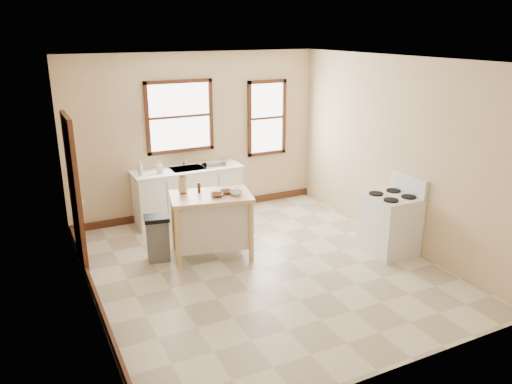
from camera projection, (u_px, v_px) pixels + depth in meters
floor at (262, 268)px, 6.93m from camera, size 5.00×5.00×0.00m
ceiling at (263, 60)px, 6.05m from camera, size 5.00×5.00×0.00m
wall_back at (197, 135)px, 8.61m from camera, size 4.50×0.04×2.80m
wall_left at (83, 195)px, 5.54m from camera, size 0.04×5.00×2.80m
wall_right at (397, 152)px, 7.44m from camera, size 0.04×5.00×2.80m
window_main at (180, 117)px, 8.36m from camera, size 1.17×0.06×1.22m
window_side at (267, 118)px, 9.10m from camera, size 0.77×0.06×1.37m
door_left at (75, 192)px, 6.77m from camera, size 0.06×0.90×2.10m
baseboard_back at (200, 209)px, 9.01m from camera, size 4.50×0.04×0.12m
baseboard_left at (98, 301)px, 5.97m from camera, size 0.04×5.00×0.12m
sink_counter at (188, 194)px, 8.53m from camera, size 1.86×0.62×0.92m
faucet at (184, 160)px, 8.50m from camera, size 0.03×0.03×0.22m
soap_bottle_a at (140, 168)px, 7.96m from camera, size 0.09×0.09×0.23m
soap_bottle_b at (160, 167)px, 8.10m from camera, size 0.10×0.10×0.19m
dish_rack at (214, 163)px, 8.51m from camera, size 0.40×0.32×0.09m
kitchen_island at (212, 225)px, 7.18m from camera, size 1.26×0.95×0.92m
knife_block at (183, 186)px, 7.09m from camera, size 0.14×0.14×0.20m
pepper_grinder at (199, 188)px, 7.11m from camera, size 0.06×0.06×0.15m
bowl_a at (217, 195)px, 6.97m from camera, size 0.25×0.25×0.04m
bowl_b at (227, 192)px, 7.09m from camera, size 0.19×0.19×0.04m
bowl_c at (236, 193)px, 7.02m from camera, size 0.24×0.24×0.06m
trash_bin at (158, 238)px, 7.06m from camera, size 0.39×0.35×0.67m
gas_stove at (390, 215)px, 7.26m from camera, size 0.70×0.71×1.14m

